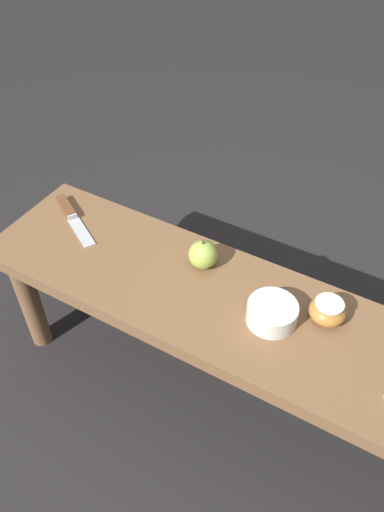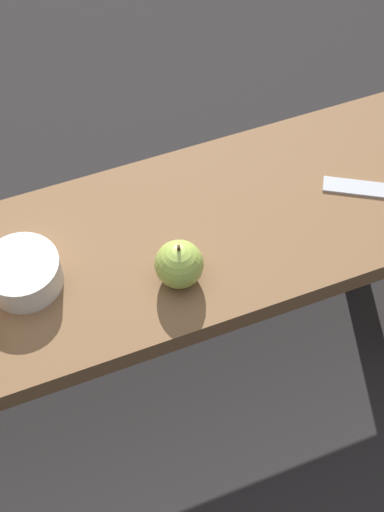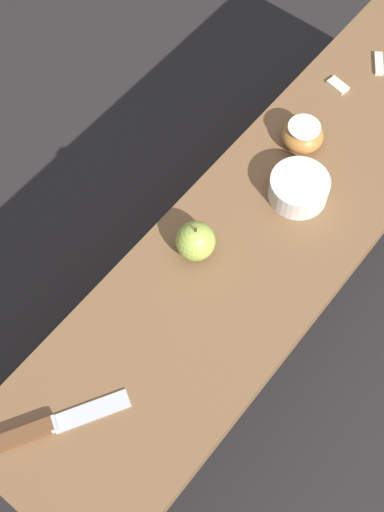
# 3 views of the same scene
# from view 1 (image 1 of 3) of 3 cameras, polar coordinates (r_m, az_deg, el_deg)

# --- Properties ---
(ground_plane) EXTENTS (8.00, 8.00, 0.00)m
(ground_plane) POSITION_cam_1_polar(r_m,az_deg,el_deg) (1.53, 4.82, -15.97)
(ground_plane) COLOR black
(wooden_bench) EXTENTS (1.39, 0.35, 0.41)m
(wooden_bench) POSITION_cam_1_polar(r_m,az_deg,el_deg) (1.24, 5.77, -7.95)
(wooden_bench) COLOR brown
(wooden_bench) RESTS_ON ground_plane
(knife) EXTENTS (0.21, 0.14, 0.02)m
(knife) POSITION_cam_1_polar(r_m,az_deg,el_deg) (1.46, -13.75, 4.76)
(knife) COLOR #B7BABF
(knife) RESTS_ON wooden_bench
(apple_whole) EXTENTS (0.07, 0.07, 0.08)m
(apple_whole) POSITION_cam_1_polar(r_m,az_deg,el_deg) (1.25, 1.28, 0.17)
(apple_whole) COLOR #9EB747
(apple_whole) RESTS_ON wooden_bench
(apple_cut) EXTENTS (0.08, 0.08, 0.06)m
(apple_cut) POSITION_cam_1_polar(r_m,az_deg,el_deg) (1.18, 15.23, -6.07)
(apple_cut) COLOR #B27233
(apple_cut) RESTS_ON wooden_bench
(bowl) EXTENTS (0.12, 0.12, 0.05)m
(bowl) POSITION_cam_1_polar(r_m,az_deg,el_deg) (1.16, 9.21, -6.30)
(bowl) COLOR silver
(bowl) RESTS_ON wooden_bench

